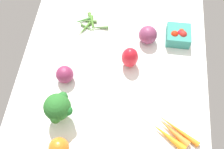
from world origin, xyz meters
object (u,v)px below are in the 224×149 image
object	(u,v)px
red_onion_near_basket	(65,74)
heirloom_tomato_orange	(59,148)
okra_pile	(89,24)
red_onion_center	(148,35)
berry_basket	(178,35)
broccoli_head	(58,108)
bell_pepper_red	(130,57)
carrot_bunch	(173,133)

from	to	relation	value
red_onion_near_basket	heirloom_tomato_orange	bearing A→B (deg)	7.35
okra_pile	heirloom_tomato_orange	size ratio (longest dim) A/B	2.37
red_onion_center	berry_basket	size ratio (longest dim) A/B	0.78
berry_basket	broccoli_head	world-z (taller)	broccoli_head
heirloom_tomato_orange	red_onion_center	world-z (taller)	red_onion_center
bell_pepper_red	carrot_bunch	distance (cm)	33.45
heirloom_tomato_orange	berry_basket	world-z (taller)	heirloom_tomato_orange
berry_basket	broccoli_head	distance (cm)	59.24
bell_pepper_red	heirloom_tomato_orange	bearing A→B (deg)	-28.50
red_onion_center	red_onion_near_basket	bearing A→B (deg)	-53.88
berry_basket	broccoli_head	xyz separation A→B (cm)	(40.74, -42.72, 4.87)
red_onion_center	broccoli_head	xyz separation A→B (cm)	(38.65, -29.74, 3.91)
red_onion_near_basket	broccoli_head	distance (cm)	16.57
red_onion_near_basket	broccoli_head	world-z (taller)	broccoli_head
bell_pepper_red	red_onion_center	distance (cm)	14.52
berry_basket	carrot_bunch	bearing A→B (deg)	-2.35
red_onion_center	berry_basket	distance (cm)	13.18
red_onion_near_basket	berry_basket	bearing A→B (deg)	119.36
okra_pile	broccoli_head	xyz separation A→B (cm)	(44.39, -3.76, 7.05)
okra_pile	bell_pepper_red	bearing A→B (deg)	46.13
okra_pile	red_onion_near_basket	bearing A→B (deg)	-10.28
heirloom_tomato_orange	carrot_bunch	size ratio (longest dim) A/B	0.40
red_onion_near_basket	red_onion_center	xyz separation A→B (cm)	(-22.73, 31.15, 0.44)
red_onion_near_basket	okra_pile	size ratio (longest dim) A/B	0.41
red_onion_near_basket	berry_basket	xyz separation A→B (cm)	(-24.82, 44.13, -0.52)
red_onion_near_basket	carrot_bunch	size ratio (longest dim) A/B	0.39
berry_basket	red_onion_near_basket	bearing A→B (deg)	-60.64
carrot_bunch	okra_pile	bearing A→B (deg)	-141.46
okra_pile	berry_basket	distance (cm)	39.20
bell_pepper_red	broccoli_head	distance (cm)	34.75
heirloom_tomato_orange	bell_pepper_red	bearing A→B (deg)	151.50
bell_pepper_red	red_onion_center	xyz separation A→B (cm)	(-12.88, 6.62, -0.96)
bell_pepper_red	heirloom_tomato_orange	world-z (taller)	bell_pepper_red
okra_pile	carrot_bunch	world-z (taller)	carrot_bunch
heirloom_tomato_orange	carrot_bunch	bearing A→B (deg)	104.95
okra_pile	red_onion_center	size ratio (longest dim) A/B	2.16
red_onion_center	carrot_bunch	distance (cm)	42.55
red_onion_center	carrot_bunch	world-z (taller)	red_onion_center
bell_pepper_red	broccoli_head	world-z (taller)	broccoli_head
red_onion_near_basket	red_onion_center	world-z (taller)	red_onion_center
okra_pile	berry_basket	world-z (taller)	berry_basket
red_onion_near_basket	carrot_bunch	bearing A→B (deg)	66.71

